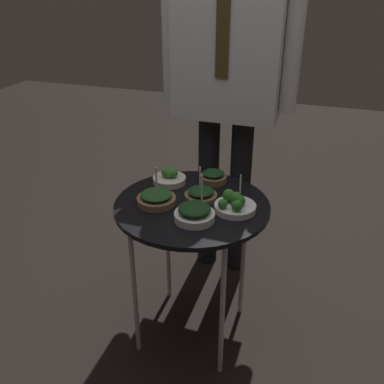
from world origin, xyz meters
name	(u,v)px	position (x,y,z in m)	size (l,w,h in m)	color
ground_plane	(192,329)	(0.00, 0.00, 0.00)	(8.00, 8.00, 0.00)	black
serving_cart	(192,215)	(0.00, 0.00, 0.61)	(0.61, 0.61, 0.66)	black
bowl_broccoli_back_left	(169,177)	(-0.15, 0.15, 0.69)	(0.14, 0.14, 0.07)	silver
bowl_spinach_center	(195,213)	(0.05, -0.12, 0.69)	(0.15, 0.15, 0.17)	white
bowl_spinach_front_center	(201,194)	(0.02, 0.05, 0.68)	(0.13, 0.13, 0.12)	brown
bowl_broccoli_mid_left	(234,204)	(0.17, 0.00, 0.69)	(0.16, 0.16, 0.13)	white
bowl_spinach_near_rim	(156,198)	(-0.13, -0.05, 0.69)	(0.15, 0.15, 0.17)	brown
bowl_spinach_front_left	(213,177)	(0.02, 0.21, 0.68)	(0.12, 0.12, 0.05)	brown
waiter_figure	(229,65)	(-0.01, 0.54, 1.09)	(0.64, 0.24, 1.73)	black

